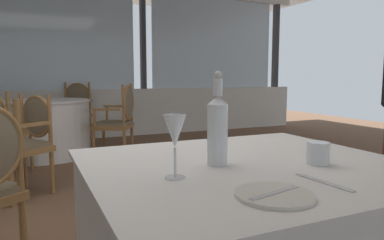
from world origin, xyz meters
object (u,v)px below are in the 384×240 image
dining_chair_0_2 (120,116)px  dining_chair_0_3 (75,108)px  dining_chair_1_3 (25,136)px  side_plate (274,195)px  water_tumbler (318,153)px  wine_glass (175,133)px  water_bottle (217,128)px

dining_chair_0_2 → dining_chair_0_3: size_ratio=1.00×
dining_chair_0_3 → dining_chair_1_3: 2.63m
dining_chair_0_2 → dining_chair_0_3: dining_chair_0_3 is taller
side_plate → dining_chair_1_3: dining_chair_1_3 is taller
dining_chair_1_3 → water_tumbler: bearing=75.4°
water_tumbler → dining_chair_1_3: size_ratio=0.09×
wine_glass → water_tumbler: size_ratio=2.46×
side_plate → dining_chair_0_3: 5.36m
dining_chair_0_3 → wine_glass: bearing=25.9°
water_tumbler → dining_chair_0_3: 5.14m
wine_glass → dining_chair_0_3: 5.10m
water_bottle → dining_chair_0_2: size_ratio=0.34×
side_plate → wine_glass: bearing=122.5°
side_plate → water_bottle: water_bottle is taller
water_bottle → dining_chair_1_3: size_ratio=0.36×
water_tumbler → dining_chair_0_2: 3.74m
wine_glass → dining_chair_1_3: size_ratio=0.22×
wine_glass → dining_chair_0_2: 3.76m
side_plate → water_bottle: 0.39m
dining_chair_0_2 → water_tumbler: bearing=116.7°
wine_glass → water_tumbler: (0.53, -0.04, -0.10)m
water_bottle → water_tumbler: bearing=-23.3°
water_bottle → dining_chair_0_2: water_bottle is taller
side_plate → water_tumbler: bearing=32.0°
water_tumbler → dining_chair_0_3: size_ratio=0.08×
side_plate → dining_chair_0_2: dining_chair_0_2 is taller
water_tumbler → dining_chair_0_3: bearing=92.8°
side_plate → water_bottle: (0.03, 0.37, 0.13)m
side_plate → water_tumbler: size_ratio=2.61×
dining_chair_1_3 → dining_chair_0_3: bearing=-141.3°
wine_glass → dining_chair_0_3: bearing=86.8°
side_plate → dining_chair_0_3: size_ratio=0.21×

